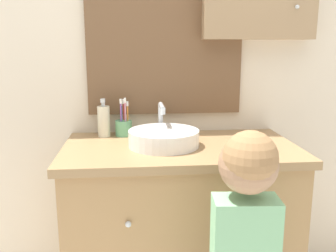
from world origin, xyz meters
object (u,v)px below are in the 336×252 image
(sink_basin, at_px, (164,137))
(toothbrush_holder, at_px, (124,126))
(soap_dispenser, at_px, (104,121))
(child_figure, at_px, (245,243))

(sink_basin, distance_m, toothbrush_holder, 0.27)
(sink_basin, xyz_separation_m, soap_dispenser, (-0.27, 0.20, 0.04))
(sink_basin, relative_size, toothbrush_holder, 1.92)
(toothbrush_holder, bearing_deg, soap_dispenser, -175.37)
(sink_basin, distance_m, soap_dispenser, 0.34)
(sink_basin, bearing_deg, soap_dispenser, 144.40)
(toothbrush_holder, xyz_separation_m, child_figure, (0.40, -0.71, -0.24))
(sink_basin, xyz_separation_m, toothbrush_holder, (-0.18, 0.20, 0.01))
(toothbrush_holder, height_order, soap_dispenser, toothbrush_holder)
(toothbrush_holder, distance_m, soap_dispenser, 0.10)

